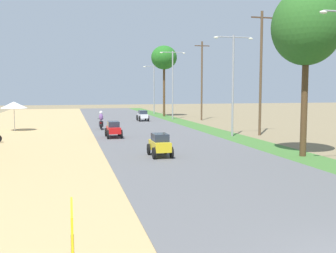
{
  "coord_description": "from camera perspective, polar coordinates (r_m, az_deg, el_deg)",
  "views": [
    {
      "loc": [
        -6.3,
        -5.7,
        3.65
      ],
      "look_at": [
        -0.04,
        19.65,
        1.21
      ],
      "focal_mm": 42.73,
      "sensor_mm": 36.0,
      "label": 1
    }
  ],
  "objects": [
    {
      "name": "vendor_umbrella",
      "position": [
        36.74,
        -21.12,
        2.89
      ],
      "size": [
        2.2,
        2.2,
        2.52
      ],
      "color": "#99999E",
      "rests_on": "dirt_shoulder"
    },
    {
      "name": "streetlamp_farthest",
      "position": [
        58.85,
        -2.02,
        5.85
      ],
      "size": [
        3.16,
        0.2,
        7.06
      ],
      "color": "gray",
      "rests_on": "median_strip"
    },
    {
      "name": "utility_pole_near",
      "position": [
        32.41,
        13.1,
        7.65
      ],
      "size": [
        1.8,
        0.2,
        9.68
      ],
      "color": "brown",
      "rests_on": "ground"
    },
    {
      "name": "car_hatchback_yellow",
      "position": [
        21.23,
        -1.17,
        -2.52
      ],
      "size": [
        1.04,
        2.0,
        1.23
      ],
      "color": "gold",
      "rests_on": "road_strip"
    },
    {
      "name": "streetlamp_mid",
      "position": [
        30.9,
        9.25,
        6.8
      ],
      "size": [
        3.16,
        0.2,
        7.64
      ],
      "color": "gray",
      "rests_on": "median_strip"
    },
    {
      "name": "motorbike_ahead_second",
      "position": [
        36.01,
        -9.53,
        0.82
      ],
      "size": [
        0.54,
        1.8,
        1.66
      ],
      "color": "black",
      "rests_on": "road_strip"
    },
    {
      "name": "street_signboard",
      "position": [
        7.62,
        -13.51,
        -14.3
      ],
      "size": [
        0.06,
        1.3,
        1.5
      ],
      "color": "#262628",
      "rests_on": "dirt_shoulder"
    },
    {
      "name": "car_sedan_red",
      "position": [
        29.91,
        -7.8,
        -0.29
      ],
      "size": [
        1.1,
        2.26,
        1.19
      ],
      "color": "red",
      "rests_on": "road_strip"
    },
    {
      "name": "car_sedan_white",
      "position": [
        45.18,
        -3.63,
        1.64
      ],
      "size": [
        1.1,
        2.26,
        1.19
      ],
      "color": "silver",
      "rests_on": "road_strip"
    },
    {
      "name": "utility_pole_far",
      "position": [
        47.18,
        4.84,
        6.69
      ],
      "size": [
        1.8,
        0.2,
        9.17
      ],
      "color": "brown",
      "rests_on": "ground"
    },
    {
      "name": "median_tree_third",
      "position": [
        53.17,
        -0.57,
        9.74
      ],
      "size": [
        3.38,
        3.38,
        9.29
      ],
      "color": "#4C351E",
      "rests_on": "median_strip"
    },
    {
      "name": "median_tree_second",
      "position": [
        22.72,
        19.17,
        13.18
      ],
      "size": [
        3.66,
        3.66,
        8.86
      ],
      "color": "#4C351E",
      "rests_on": "median_strip"
    },
    {
      "name": "streetlamp_far",
      "position": [
        48.25,
        0.66,
        6.61
      ],
      "size": [
        3.16,
        0.2,
        8.12
      ],
      "color": "gray",
      "rests_on": "median_strip"
    }
  ]
}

